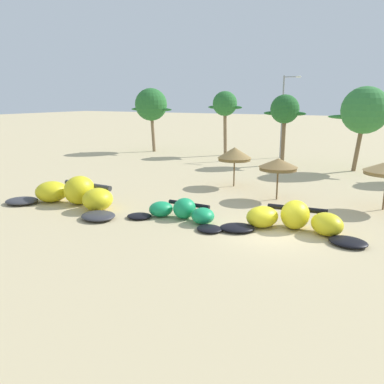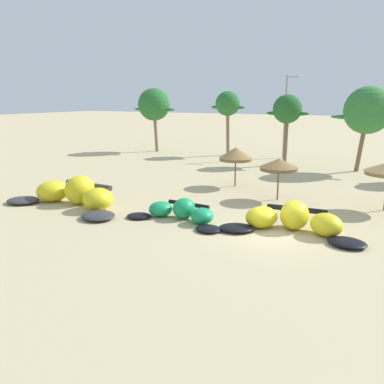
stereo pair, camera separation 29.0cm
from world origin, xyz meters
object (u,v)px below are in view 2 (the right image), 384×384
(kite_left, at_px, (181,212))
(kite_far_left, at_px, (75,194))
(beach_umbrella_near_van, at_px, (236,154))
(palm_leftmost, at_px, (154,105))
(palm_center_left, at_px, (368,111))
(kite_left_of_center, at_px, (293,220))
(beach_umbrella_middle, at_px, (279,164))
(palm_left, at_px, (228,105))
(lamppost_west, at_px, (287,112))
(palm_left_of_gap, at_px, (287,110))

(kite_left, bearing_deg, kite_far_left, -175.70)
(beach_umbrella_near_van, xyz_separation_m, palm_leftmost, (-15.68, 13.23, 3.02))
(kite_left, height_order, palm_center_left, palm_center_left)
(kite_left, bearing_deg, kite_left_of_center, 9.84)
(beach_umbrella_middle, relative_size, palm_center_left, 0.36)
(kite_left, xyz_separation_m, kite_left_of_center, (5.53, 0.96, 0.12))
(beach_umbrella_middle, distance_m, palm_center_left, 13.52)
(kite_left_of_center, relative_size, palm_left, 1.01)
(beach_umbrella_near_van, relative_size, palm_center_left, 0.39)
(kite_far_left, height_order, kite_left_of_center, kite_far_left)
(palm_leftmost, xyz_separation_m, lamppost_west, (14.90, 1.95, -0.64))
(kite_far_left, distance_m, palm_leftmost, 24.82)
(beach_umbrella_near_van, bearing_deg, kite_far_left, -123.97)
(palm_left_of_gap, bearing_deg, palm_center_left, -3.13)
(beach_umbrella_middle, distance_m, lamppost_west, 18.21)
(palm_leftmost, xyz_separation_m, palm_left_of_gap, (16.14, -2.40, -0.30))
(palm_center_left, bearing_deg, palm_left, 165.25)
(beach_umbrella_middle, bearing_deg, lamppost_west, 104.59)
(kite_left, distance_m, palm_left, 24.62)
(kite_far_left, bearing_deg, kite_left_of_center, 6.79)
(kite_far_left, bearing_deg, palm_center_left, 55.62)
(beach_umbrella_middle, height_order, palm_left_of_gap, palm_left_of_gap)
(kite_left, xyz_separation_m, palm_leftmost, (-16.31, 21.95, 4.91))
(palm_leftmost, distance_m, palm_left_of_gap, 16.32)
(beach_umbrella_middle, distance_m, palm_leftmost, 25.07)
(kite_left_of_center, height_order, palm_leftmost, palm_leftmost)
(palm_left, relative_size, palm_center_left, 0.97)
(kite_far_left, xyz_separation_m, palm_left, (-0.68, 23.42, 4.76))
(palm_left_of_gap, xyz_separation_m, lamppost_west, (-1.24, 4.35, -0.34))
(palm_center_left, bearing_deg, palm_left_of_gap, 176.87)
(kite_left_of_center, relative_size, palm_center_left, 0.98)
(beach_umbrella_middle, height_order, palm_left, palm_left)
(beach_umbrella_near_van, bearing_deg, palm_center_left, 55.25)
(kite_far_left, xyz_separation_m, palm_center_left, (13.47, 19.69, 4.44))
(kite_left_of_center, height_order, beach_umbrella_near_van, beach_umbrella_near_van)
(kite_left_of_center, height_order, beach_umbrella_middle, beach_umbrella_middle)
(palm_left_of_gap, distance_m, palm_center_left, 6.80)
(kite_far_left, relative_size, beach_umbrella_middle, 3.30)
(palm_left, bearing_deg, kite_left, -71.78)
(kite_left_of_center, height_order, palm_center_left, palm_center_left)
(beach_umbrella_near_van, xyz_separation_m, palm_left_of_gap, (0.47, 10.83, 2.71))
(beach_umbrella_middle, xyz_separation_m, lamppost_west, (-4.54, 17.46, 2.49))
(kite_left, height_order, beach_umbrella_middle, beach_umbrella_middle)
(palm_leftmost, relative_size, lamppost_west, 0.87)
(palm_left, bearing_deg, palm_center_left, -14.75)
(kite_left_of_center, xyz_separation_m, beach_umbrella_near_van, (-6.17, 7.76, 1.78))
(kite_left_of_center, distance_m, beach_umbrella_middle, 6.21)
(kite_far_left, distance_m, kite_left, 6.88)
(kite_left, distance_m, kite_left_of_center, 5.61)
(palm_leftmost, height_order, palm_left_of_gap, palm_leftmost)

